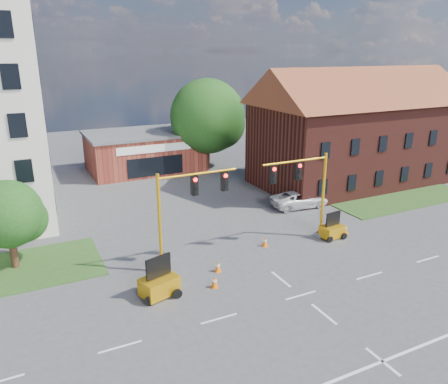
# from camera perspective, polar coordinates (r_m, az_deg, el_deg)

# --- Properties ---
(ground) EXTENTS (120.00, 120.00, 0.00)m
(ground) POSITION_cam_1_polar(r_m,az_deg,el_deg) (25.08, 10.00, -13.15)
(ground) COLOR #49494B
(ground) RESTS_ON ground
(grass_verge_ne) EXTENTS (14.00, 4.00, 0.08)m
(grass_verge_ne) POSITION_cam_1_polar(r_m,az_deg,el_deg) (42.58, 22.70, -0.99)
(grass_verge_ne) COLOR #2B4E1D
(grass_verge_ne) RESTS_ON ground
(lane_markings) EXTENTS (60.00, 36.00, 0.01)m
(lane_markings) POSITION_cam_1_polar(r_m,az_deg,el_deg) (23.14, 14.52, -16.39)
(lane_markings) COLOR white
(lane_markings) RESTS_ON ground
(brick_shop) EXTENTS (12.40, 8.40, 4.30)m
(brick_shop) POSITION_cam_1_polar(r_m,az_deg,el_deg) (50.02, -10.38, 5.32)
(brick_shop) COLOR maroon
(brick_shop) RESTS_ON ground
(townhouse_row) EXTENTS (21.00, 11.00, 11.50)m
(townhouse_row) POSITION_cam_1_polar(r_m,az_deg,el_deg) (45.95, 17.08, 8.51)
(townhouse_row) COLOR #4C1D17
(townhouse_row) RESTS_ON ground
(tree_large) EXTENTS (8.64, 8.23, 10.11)m
(tree_large) POSITION_cam_1_polar(r_m,az_deg,el_deg) (49.02, -1.75, 9.61)
(tree_large) COLOR #3E2316
(tree_large) RESTS_ON ground
(tree_nw_front) EXTENTS (4.34, 4.13, 5.62)m
(tree_nw_front) POSITION_cam_1_polar(r_m,az_deg,el_deg) (29.25, -25.98, -2.79)
(tree_nw_front) COLOR #3E2316
(tree_nw_front) RESTS_ON ground
(signal_mast_west) EXTENTS (5.30, 0.60, 6.20)m
(signal_mast_west) POSITION_cam_1_polar(r_m,az_deg,el_deg) (26.26, -5.05, -1.99)
(signal_mast_west) COLOR gray
(signal_mast_west) RESTS_ON ground
(signal_mast_east) EXTENTS (5.30, 0.60, 6.20)m
(signal_mast_east) POSITION_cam_1_polar(r_m,az_deg,el_deg) (30.30, 10.48, 0.52)
(signal_mast_east) COLOR gray
(signal_mast_east) RESTS_ON ground
(trailer_west) EXTENTS (2.28, 1.83, 2.26)m
(trailer_west) POSITION_cam_1_polar(r_m,az_deg,el_deg) (24.62, -8.46, -11.80)
(trailer_west) COLOR #EEA714
(trailer_west) RESTS_ON ground
(trailer_east) EXTENTS (1.74, 1.25, 1.87)m
(trailer_east) POSITION_cam_1_polar(r_m,az_deg,el_deg) (32.38, 13.95, -4.85)
(trailer_east) COLOR #EEA714
(trailer_east) RESTS_ON ground
(cone_a) EXTENTS (0.40, 0.40, 0.70)m
(cone_a) POSITION_cam_1_polar(r_m,az_deg,el_deg) (25.29, -1.24, -11.68)
(cone_a) COLOR orange
(cone_a) RESTS_ON ground
(cone_b) EXTENTS (0.40, 0.40, 0.70)m
(cone_b) POSITION_cam_1_polar(r_m,az_deg,el_deg) (26.94, -0.81, -9.71)
(cone_b) COLOR orange
(cone_b) RESTS_ON ground
(cone_c) EXTENTS (0.40, 0.40, 0.70)m
(cone_c) POSITION_cam_1_polar(r_m,az_deg,el_deg) (30.33, 5.37, -6.49)
(cone_c) COLOR orange
(cone_c) RESTS_ON ground
(cone_d) EXTENTS (0.40, 0.40, 0.70)m
(cone_d) POSITION_cam_1_polar(r_m,az_deg,el_deg) (33.44, 15.57, -4.71)
(cone_d) COLOR orange
(cone_d) RESTS_ON ground
(pickup_white) EXTENTS (5.20, 2.83, 1.38)m
(pickup_white) POSITION_cam_1_polar(r_m,az_deg,el_deg) (38.07, 9.84, -0.94)
(pickup_white) COLOR white
(pickup_white) RESTS_ON ground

